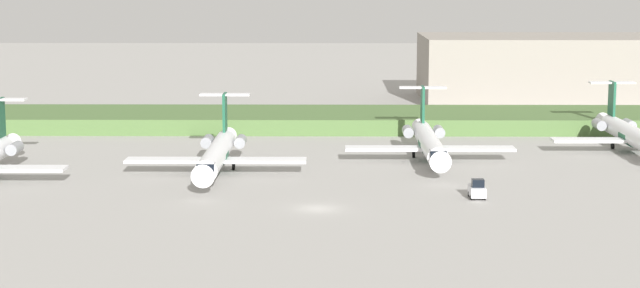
# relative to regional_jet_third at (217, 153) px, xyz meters

# --- Properties ---
(ground_plane) EXTENTS (500.00, 500.00, 0.00)m
(ground_plane) POSITION_rel_regional_jet_third_xyz_m (13.08, 8.79, -2.54)
(ground_plane) COLOR #9E9B96
(grass_berm) EXTENTS (320.00, 20.00, 2.56)m
(grass_berm) POSITION_rel_regional_jet_third_xyz_m (13.08, 40.57, -1.26)
(grass_berm) COLOR #4C6B38
(grass_berm) RESTS_ON ground
(regional_jet_third) EXTENTS (22.81, 31.00, 9.00)m
(regional_jet_third) POSITION_rel_regional_jet_third_xyz_m (0.00, 0.00, 0.00)
(regional_jet_third) COLOR white
(regional_jet_third) RESTS_ON ground
(regional_jet_fourth) EXTENTS (22.81, 31.00, 9.00)m
(regional_jet_fourth) POSITION_rel_regional_jet_third_xyz_m (27.86, 9.43, 0.00)
(regional_jet_fourth) COLOR white
(regional_jet_fourth) RESTS_ON ground
(regional_jet_fifth) EXTENTS (22.81, 31.00, 9.00)m
(regional_jet_fifth) POSITION_rel_regional_jet_third_xyz_m (57.26, 16.87, 0.00)
(regional_jet_fifth) COLOR white
(regional_jet_fifth) RESTS_ON ground
(distant_hangar) EXTENTS (48.57, 27.65, 12.95)m
(distant_hangar) POSITION_rel_regional_jet_third_xyz_m (57.17, 78.70, 3.94)
(distant_hangar) COLOR gray
(distant_hangar) RESTS_ON ground
(baggage_tug) EXTENTS (1.72, 3.20, 2.30)m
(baggage_tug) POSITION_rel_regional_jet_third_xyz_m (31.01, -15.69, -1.53)
(baggage_tug) COLOR silver
(baggage_tug) RESTS_ON ground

